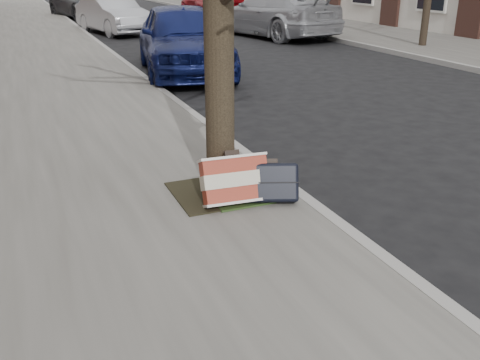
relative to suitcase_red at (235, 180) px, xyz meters
name	(u,v)px	position (x,y,z in m)	size (l,w,h in m)	color
ground	(463,219)	(1.94, -0.90, -0.36)	(120.00, 120.00, 0.00)	black
near_sidewalk	(10,42)	(-1.76, 14.10, -0.30)	(5.00, 70.00, 0.12)	slate
far_sidewalk	(331,27)	(9.74, 14.10, -0.30)	(4.00, 70.00, 0.12)	#66635D
dirt_patch	(217,192)	(-0.06, 0.30, -0.23)	(0.85, 0.85, 0.01)	black
suitcase_red	(235,180)	(0.00, 0.00, 0.00)	(0.61, 0.17, 0.44)	maroon
suitcase_navy	(271,182)	(0.33, -0.09, -0.04)	(0.51, 0.16, 0.36)	black
car_near_front	(183,38)	(1.72, 7.20, 0.40)	(1.79, 4.46, 1.52)	#0F174E
car_near_mid	(113,15)	(1.70, 15.56, 0.29)	(1.37, 3.93, 1.30)	#A6A9AF
car_near_back	(87,3)	(1.73, 22.44, 0.31)	(2.20, 4.77, 1.33)	#323236
car_far_front	(275,14)	(6.52, 12.49, 0.41)	(2.14, 5.25, 1.52)	#94969B
car_far_back	(211,1)	(6.84, 19.67, 0.44)	(1.88, 4.67, 1.59)	#96090F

